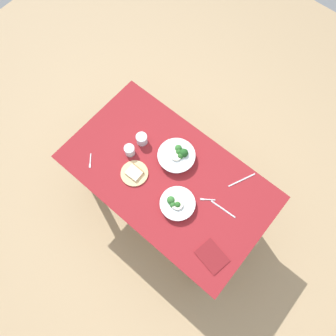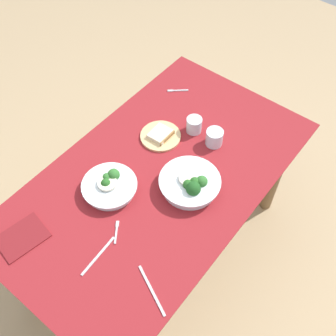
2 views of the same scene
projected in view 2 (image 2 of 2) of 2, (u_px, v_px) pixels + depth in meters
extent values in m
plane|color=tan|center=(160.00, 248.00, 2.41)|extent=(6.00, 6.00, 0.00)
cube|color=maroon|center=(157.00, 177.00, 1.83)|extent=(1.48, 0.86, 0.01)
cube|color=brown|center=(157.00, 179.00, 1.85)|extent=(1.44, 0.83, 0.02)
cylinder|color=brown|center=(276.00, 172.00, 2.31)|extent=(0.07, 0.07, 0.69)
cylinder|color=brown|center=(20.00, 274.00, 1.95)|extent=(0.07, 0.07, 0.69)
cylinder|color=brown|center=(183.00, 119.00, 2.56)|extent=(0.07, 0.07, 0.69)
cylinder|color=white|center=(110.00, 188.00, 1.78)|extent=(0.22, 0.22, 0.04)
cylinder|color=white|center=(109.00, 185.00, 1.76)|extent=(0.24, 0.24, 0.01)
sphere|color=#286023|center=(106.00, 184.00, 1.75)|extent=(0.04, 0.04, 0.04)
sphere|color=#33702D|center=(114.00, 175.00, 1.78)|extent=(0.05, 0.05, 0.05)
sphere|color=#33702D|center=(107.00, 178.00, 1.77)|extent=(0.04, 0.04, 0.04)
cylinder|color=beige|center=(107.00, 183.00, 1.75)|extent=(0.08, 0.08, 0.01)
cylinder|color=white|center=(190.00, 184.00, 1.78)|extent=(0.24, 0.24, 0.05)
cylinder|color=white|center=(190.00, 181.00, 1.76)|extent=(0.27, 0.27, 0.01)
sphere|color=#33702D|center=(202.00, 181.00, 1.74)|extent=(0.05, 0.05, 0.05)
sphere|color=#286023|center=(195.00, 182.00, 1.74)|extent=(0.05, 0.05, 0.05)
sphere|color=#1E511E|center=(193.00, 189.00, 1.72)|extent=(0.06, 0.06, 0.06)
sphere|color=#286023|center=(188.00, 184.00, 1.73)|extent=(0.04, 0.04, 0.04)
cylinder|color=beige|center=(188.00, 178.00, 1.75)|extent=(0.08, 0.08, 0.01)
cylinder|color=#D6B27A|center=(161.00, 136.00, 1.97)|extent=(0.19, 0.19, 0.01)
cube|color=beige|center=(160.00, 134.00, 1.96)|extent=(0.11, 0.09, 0.02)
cube|color=#9E703D|center=(168.00, 138.00, 1.94)|extent=(0.10, 0.01, 0.02)
cylinder|color=silver|center=(214.00, 137.00, 1.92)|extent=(0.08, 0.08, 0.08)
cylinder|color=silver|center=(194.00, 125.00, 1.97)|extent=(0.08, 0.08, 0.08)
cube|color=#B7B7BC|center=(181.00, 90.00, 2.17)|extent=(0.06, 0.07, 0.00)
cube|color=#B7B7BC|center=(170.00, 91.00, 2.17)|extent=(0.03, 0.03, 0.00)
cube|color=#B7B7BC|center=(116.00, 235.00, 1.66)|extent=(0.07, 0.05, 0.00)
cube|color=#B7B7BC|center=(117.00, 224.00, 1.69)|extent=(0.03, 0.03, 0.00)
cube|color=#B7B7BC|center=(152.00, 290.00, 1.52)|extent=(0.10, 0.20, 0.00)
cube|color=#B7B7BC|center=(98.00, 256.00, 1.60)|extent=(0.19, 0.02, 0.00)
cube|color=maroon|center=(22.00, 237.00, 1.65)|extent=(0.21, 0.18, 0.01)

